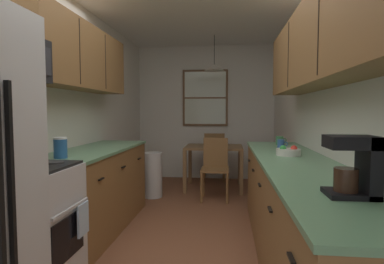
{
  "coord_description": "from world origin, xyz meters",
  "views": [
    {
      "loc": [
        0.43,
        -2.51,
        1.3
      ],
      "look_at": [
        0.01,
        1.14,
        1.06
      ],
      "focal_mm": 29.64,
      "sensor_mm": 36.0,
      "label": 1
    }
  ],
  "objects_px": {
    "mug_by_coffeemaker": "(281,144)",
    "fruit_bowl": "(288,151)",
    "dining_chair_near": "(215,165)",
    "table_serving_bowl": "(215,145)",
    "dining_table": "(214,153)",
    "mug_spare": "(280,140)",
    "storage_canister": "(60,148)",
    "trash_bin": "(153,175)",
    "stove_range": "(26,228)",
    "dining_chair_far": "(214,154)",
    "coffee_maker": "(357,165)",
    "microwave_over_range": "(4,57)"
  },
  "relations": [
    {
      "from": "mug_by_coffeemaker",
      "to": "fruit_bowl",
      "type": "bearing_deg",
      "value": -91.24
    },
    {
      "from": "dining_chair_near",
      "to": "table_serving_bowl",
      "type": "bearing_deg",
      "value": 92.94
    },
    {
      "from": "dining_table",
      "to": "fruit_bowl",
      "type": "relative_size",
      "value": 4.3
    },
    {
      "from": "mug_spare",
      "to": "table_serving_bowl",
      "type": "bearing_deg",
      "value": 122.2
    },
    {
      "from": "storage_canister",
      "to": "table_serving_bowl",
      "type": "relative_size",
      "value": 0.98
    },
    {
      "from": "mug_spare",
      "to": "fruit_bowl",
      "type": "bearing_deg",
      "value": -94.43
    },
    {
      "from": "dining_chair_near",
      "to": "trash_bin",
      "type": "distance_m",
      "value": 0.96
    },
    {
      "from": "table_serving_bowl",
      "to": "mug_by_coffeemaker",
      "type": "bearing_deg",
      "value": -66.91
    },
    {
      "from": "stove_range",
      "to": "mug_spare",
      "type": "bearing_deg",
      "value": 42.0
    },
    {
      "from": "dining_chair_far",
      "to": "mug_spare",
      "type": "bearing_deg",
      "value": -66.17
    },
    {
      "from": "mug_by_coffeemaker",
      "to": "table_serving_bowl",
      "type": "relative_size",
      "value": 0.59
    },
    {
      "from": "dining_table",
      "to": "dining_chair_far",
      "type": "bearing_deg",
      "value": 91.73
    },
    {
      "from": "dining_table",
      "to": "coffee_maker",
      "type": "distance_m",
      "value": 3.83
    },
    {
      "from": "microwave_over_range",
      "to": "mug_spare",
      "type": "distance_m",
      "value": 2.93
    },
    {
      "from": "storage_canister",
      "to": "mug_spare",
      "type": "relative_size",
      "value": 1.42
    },
    {
      "from": "stove_range",
      "to": "trash_bin",
      "type": "relative_size",
      "value": 1.62
    },
    {
      "from": "microwave_over_range",
      "to": "table_serving_bowl",
      "type": "distance_m",
      "value": 3.55
    },
    {
      "from": "dining_table",
      "to": "coffee_maker",
      "type": "height_order",
      "value": "coffee_maker"
    },
    {
      "from": "dining_table",
      "to": "fruit_bowl",
      "type": "height_order",
      "value": "fruit_bowl"
    },
    {
      "from": "dining_chair_far",
      "to": "table_serving_bowl",
      "type": "distance_m",
      "value": 0.69
    },
    {
      "from": "mug_by_coffeemaker",
      "to": "storage_canister",
      "type": "bearing_deg",
      "value": -156.79
    },
    {
      "from": "coffee_maker",
      "to": "fruit_bowl",
      "type": "xyz_separation_m",
      "value": [
        -0.05,
        1.4,
        -0.11
      ]
    },
    {
      "from": "mug_spare",
      "to": "coffee_maker",
      "type": "bearing_deg",
      "value": -90.51
    },
    {
      "from": "dining_chair_far",
      "to": "mug_spare",
      "type": "relative_size",
      "value": 7.11
    },
    {
      "from": "dining_chair_far",
      "to": "mug_by_coffeemaker",
      "type": "relative_size",
      "value": 8.3
    },
    {
      "from": "coffee_maker",
      "to": "fruit_bowl",
      "type": "bearing_deg",
      "value": 92.15
    },
    {
      "from": "dining_table",
      "to": "dining_chair_far",
      "type": "xyz_separation_m",
      "value": [
        -0.02,
        0.59,
        -0.11
      ]
    },
    {
      "from": "stove_range",
      "to": "dining_chair_far",
      "type": "xyz_separation_m",
      "value": [
        1.18,
        3.81,
        0.03
      ]
    },
    {
      "from": "storage_canister",
      "to": "mug_spare",
      "type": "height_order",
      "value": "storage_canister"
    },
    {
      "from": "microwave_over_range",
      "to": "storage_canister",
      "type": "height_order",
      "value": "microwave_over_range"
    },
    {
      "from": "mug_spare",
      "to": "dining_table",
      "type": "bearing_deg",
      "value": 121.8
    },
    {
      "from": "storage_canister",
      "to": "table_serving_bowl",
      "type": "xyz_separation_m",
      "value": [
        1.22,
        2.66,
        -0.24
      ]
    },
    {
      "from": "dining_table",
      "to": "storage_canister",
      "type": "distance_m",
      "value": 2.99
    },
    {
      "from": "storage_canister",
      "to": "table_serving_bowl",
      "type": "distance_m",
      "value": 2.93
    },
    {
      "from": "stove_range",
      "to": "fruit_bowl",
      "type": "relative_size",
      "value": 5.02
    },
    {
      "from": "stove_range",
      "to": "microwave_over_range",
      "type": "distance_m",
      "value": 1.21
    },
    {
      "from": "dining_chair_near",
      "to": "storage_canister",
      "type": "bearing_deg",
      "value": -120.55
    },
    {
      "from": "dining_table",
      "to": "mug_by_coffeemaker",
      "type": "distance_m",
      "value": 2.04
    },
    {
      "from": "dining_table",
      "to": "trash_bin",
      "type": "relative_size",
      "value": 1.39
    },
    {
      "from": "coffee_maker",
      "to": "mug_by_coffeemaker",
      "type": "distance_m",
      "value": 1.87
    },
    {
      "from": "microwave_over_range",
      "to": "dining_chair_near",
      "type": "xyz_separation_m",
      "value": [
        1.35,
        2.62,
        -1.17
      ]
    },
    {
      "from": "storage_canister",
      "to": "mug_by_coffeemaker",
      "type": "xyz_separation_m",
      "value": [
        1.99,
        0.85,
        -0.04
      ]
    },
    {
      "from": "microwave_over_range",
      "to": "dining_table",
      "type": "relative_size",
      "value": 0.6
    },
    {
      "from": "storage_canister",
      "to": "trash_bin",
      "type": "bearing_deg",
      "value": 81.86
    },
    {
      "from": "dining_chair_near",
      "to": "coffee_maker",
      "type": "bearing_deg",
      "value": -75.91
    },
    {
      "from": "dining_table",
      "to": "mug_by_coffeemaker",
      "type": "bearing_deg",
      "value": -66.99
    },
    {
      "from": "dining_chair_near",
      "to": "mug_by_coffeemaker",
      "type": "xyz_separation_m",
      "value": [
        0.74,
        -1.26,
        0.45
      ]
    },
    {
      "from": "dining_chair_far",
      "to": "coffee_maker",
      "type": "height_order",
      "value": "coffee_maker"
    },
    {
      "from": "coffee_maker",
      "to": "dining_table",
      "type": "bearing_deg",
      "value": 102.59
    },
    {
      "from": "trash_bin",
      "to": "coffee_maker",
      "type": "relative_size",
      "value": 2.37
    }
  ]
}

